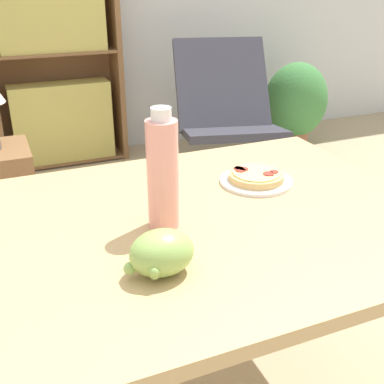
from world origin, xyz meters
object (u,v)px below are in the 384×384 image
Objects in this scene: grape_bunch at (162,253)px; side_table at (0,206)px; drink_bottle at (163,173)px; pizza_on_plate at (256,178)px; bookshelf at (55,63)px; potted_plant_floor at (296,103)px; lounge_chair_far at (226,138)px.

side_table is (-0.32, 1.42, -0.49)m from grape_bunch.
grape_bunch is 1.54m from side_table.
drink_bottle is (0.07, 0.19, 0.09)m from grape_bunch.
grape_bunch is at bearing -141.11° from pizza_on_plate.
pizza_on_plate is 0.53m from grape_bunch.
bookshelf reaches higher than drink_bottle.
drink_bottle is at bearing -131.29° from potted_plant_floor.
lounge_chair_far is (1.04, 1.71, -0.57)m from drink_bottle.
bookshelf is (0.10, 2.45, -0.15)m from drink_bottle.
drink_bottle is at bearing -106.43° from lounge_chair_far.
pizza_on_plate is 2.32m from bookshelf.
lounge_chair_far is 0.57× the size of bookshelf.
pizza_on_plate is at bearing -56.21° from side_table.
grape_bunch reaches higher than pizza_on_plate.
bookshelf reaches higher than lounge_chair_far.
pizza_on_plate is 1.43× the size of grape_bunch.
lounge_chair_far reaches higher than pizza_on_plate.
grape_bunch is 0.10× the size of bookshelf.
bookshelf reaches higher than pizza_on_plate.
side_table is (-0.39, 1.23, -0.58)m from drink_bottle.
bookshelf is 1.78m from potted_plant_floor.
bookshelf is 2.78× the size of side_table.
potted_plant_floor is (1.70, -0.40, -0.36)m from bookshelf.
bookshelf is at bearing 87.72° from drink_bottle.
potted_plant_floor is (1.46, 1.91, -0.38)m from pizza_on_plate.
drink_bottle is at bearing -157.43° from pizza_on_plate.
potted_plant_floor is (1.87, 2.24, -0.41)m from grape_bunch.
pizza_on_plate is at bearing 38.89° from grape_bunch.
potted_plant_floor is at bearing 38.92° from lounge_chair_far.
pizza_on_plate is at bearing -127.45° from potted_plant_floor.
pizza_on_plate is 0.24× the size of lounge_chair_far.
drink_bottle is 2.46m from bookshelf.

